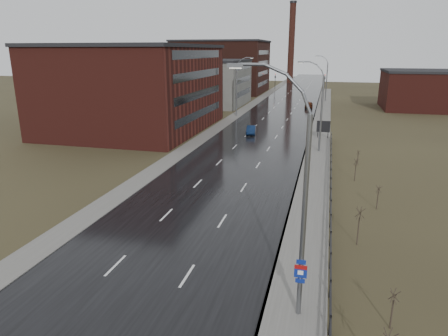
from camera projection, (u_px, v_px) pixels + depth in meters
The scene contains 25 objects.
ground at pixel (117, 312), 19.94m from camera, with size 320.00×320.00×0.00m, color #2D2819.
road at pixel (275, 119), 75.63m from camera, with size 14.00×300.00×0.06m, color black.
sidewalk_right at pixel (317, 153), 50.33m from camera, with size 3.20×180.00×0.18m, color #595651.
curb_right at pixel (305, 153), 50.70m from camera, with size 0.16×180.00×0.18m, color slate.
sidewalk_left at pixel (233, 117), 77.59m from camera, with size 2.40×260.00×0.12m, color #595651.
warehouse_near at pixel (136, 88), 64.85m from camera, with size 22.44×28.56×13.50m.
warehouse_mid at pixel (211, 82), 95.18m from camera, with size 16.32×20.40×10.50m.
warehouse_far at pixel (222, 67), 123.53m from camera, with size 26.52×24.48×15.50m.
building_right at pixel (427, 90), 87.56m from camera, with size 18.36×16.32×8.50m.
smokestack at pixel (291, 43), 156.23m from camera, with size 2.70×2.70×30.70m.
streetlight_main at pixel (298, 201), 18.03m from camera, with size 3.91×0.29×12.11m.
streetlight_right_mid at pixel (319, 107), 49.66m from camera, with size 3.36×0.28×11.35m.
streetlight_left at pixel (238, 86), 77.69m from camera, with size 3.36×0.28×11.35m.
streetlight_right_far at pixel (326, 78), 99.79m from camera, with size 3.36×0.28×11.35m.
guardrail at pixel (331, 194), 34.26m from camera, with size 0.10×53.05×1.10m.
shrub_b at pixel (392, 308), 18.50m from camera, with size 0.49×0.52×2.07m.
shrub_c at pixel (359, 225), 26.51m from camera, with size 0.63×0.67×2.70m.
shrub_d at pixel (378, 197), 32.63m from camera, with size 0.49×0.51×2.03m.
shrub_e at pixel (356, 169), 39.74m from camera, with size 0.55×0.58×2.30m.
shrub_f at pixel (358, 157), 45.69m from camera, with size 0.40×0.42×1.64m.
billboard at pixel (323, 127), 58.39m from camera, with size 1.93×0.17×2.72m.
traffic_light_left at pixel (275, 75), 131.96m from camera, with size 0.58×2.73×5.30m.
traffic_light_right at pixel (325, 76), 128.11m from camera, with size 0.58×2.73×5.30m.
car_near at pixel (251, 130), 62.09m from camera, with size 1.36×3.90×1.28m, color #0B1C3B.
car_far at pixel (309, 105), 90.22m from camera, with size 1.76×4.36×1.49m, color #421A0B.
Camera 1 is at (9.48, -15.18, 12.59)m, focal length 32.00 mm.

